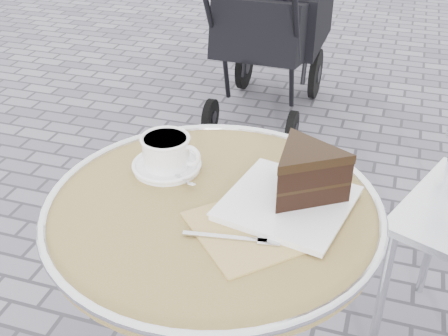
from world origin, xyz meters
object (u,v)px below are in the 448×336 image
(baby_stroller, at_px, (272,26))
(cappuccino_set, at_px, (167,155))
(cake_plate_set, at_px, (301,180))
(cafe_table, at_px, (214,264))

(baby_stroller, bearing_deg, cappuccino_set, -83.63)
(cake_plate_set, bearing_deg, cafe_table, -149.77)
(cake_plate_set, relative_size, baby_stroller, 0.36)
(cappuccino_set, height_order, cake_plate_set, cake_plate_set)
(cafe_table, bearing_deg, cake_plate_set, 19.14)
(cafe_table, height_order, baby_stroller, baby_stroller)
(cafe_table, distance_m, baby_stroller, 1.98)
(cafe_table, bearing_deg, cappuccino_set, 143.90)
(cappuccino_set, distance_m, baby_stroller, 1.87)
(cappuccino_set, xyz_separation_m, baby_stroller, (-0.18, 1.84, -0.29))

